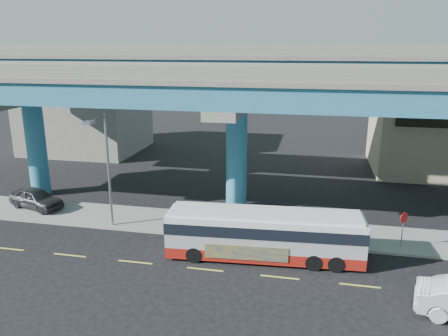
% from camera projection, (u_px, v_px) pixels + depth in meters
% --- Properties ---
extents(ground, '(120.00, 120.00, 0.00)m').
position_uv_depth(ground, '(206.00, 267.00, 23.69)').
color(ground, black).
rests_on(ground, ground).
extents(sidewalk, '(70.00, 4.00, 0.15)m').
position_uv_depth(sidewalk, '(227.00, 226.00, 28.85)').
color(sidewalk, gray).
rests_on(sidewalk, ground).
extents(lane_markings, '(58.00, 0.12, 0.01)m').
position_uv_depth(lane_markings, '(205.00, 269.00, 23.41)').
color(lane_markings, '#D8C64C').
rests_on(lane_markings, ground).
extents(viaduct, '(52.00, 12.40, 11.70)m').
position_uv_depth(viaduct, '(237.00, 83.00, 29.79)').
color(viaduct, '#216480').
rests_on(viaduct, ground).
extents(building_concrete, '(12.00, 10.00, 9.00)m').
position_uv_depth(building_concrete, '(85.00, 111.00, 49.03)').
color(building_concrete, gray).
rests_on(building_concrete, ground).
extents(transit_bus, '(11.04, 3.08, 2.80)m').
position_uv_depth(transit_bus, '(264.00, 233.00, 24.27)').
color(transit_bus, maroon).
rests_on(transit_bus, ground).
extents(parked_car, '(4.11, 5.28, 1.48)m').
position_uv_depth(parked_car, '(36.00, 198.00, 31.69)').
color(parked_car, '#2E2E33').
rests_on(parked_car, sidewalk).
extents(street_lamp, '(0.50, 2.43, 7.42)m').
position_uv_depth(street_lamp, '(103.00, 156.00, 27.05)').
color(street_lamp, gray).
rests_on(street_lamp, sidewalk).
extents(stop_sign, '(0.51, 0.50, 2.29)m').
position_uv_depth(stop_sign, '(403.00, 223.00, 25.04)').
color(stop_sign, gray).
rests_on(stop_sign, sidewalk).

